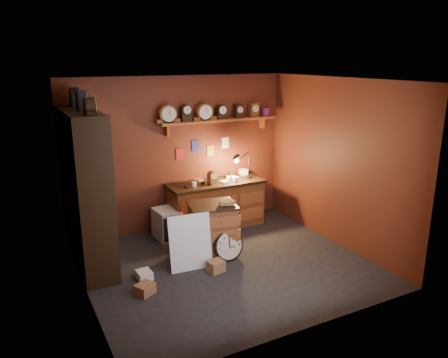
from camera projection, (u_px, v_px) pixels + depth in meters
floor at (227, 266)px, 6.49m from camera, size 4.00×4.00×0.00m
room_shell at (226, 151)px, 6.14m from camera, size 4.02×3.62×2.71m
shelving_unit at (84, 184)px, 6.20m from camera, size 0.47×1.60×2.58m
workbench at (216, 202)px, 7.87m from camera, size 1.75×0.66×1.36m
low_cabinet at (213, 227)px, 6.78m from camera, size 0.83×0.74×0.91m
big_round_clock at (228, 245)px, 6.62m from camera, size 0.48×0.16×0.48m
white_panel at (191, 268)px, 6.42m from camera, size 0.64×0.22×0.83m
mini_fridge at (170, 223)px, 7.45m from camera, size 0.53×0.55×0.51m
floor_box_a at (145, 289)px, 5.70m from camera, size 0.30×0.28×0.14m
floor_box_b at (144, 275)px, 6.09m from camera, size 0.20×0.24×0.12m
floor_box_c at (216, 266)px, 6.29m from camera, size 0.26×0.23×0.17m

